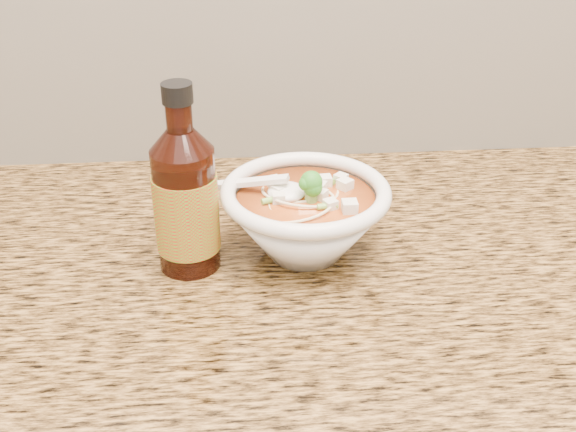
{
  "coord_description": "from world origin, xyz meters",
  "views": [
    {
      "loc": [
        -0.16,
        1.0,
        1.36
      ],
      "look_at": [
        -0.1,
        1.71,
        0.95
      ],
      "focal_mm": 45.0,
      "sensor_mm": 36.0,
      "label": 1
    }
  ],
  "objects": [
    {
      "name": "soup_bowl",
      "position": [
        -0.08,
        1.71,
        0.95
      ],
      "size": [
        0.22,
        0.19,
        0.11
      ],
      "rotation": [
        0.0,
        0.0,
        0.37
      ],
      "color": "white",
      "rests_on": "counter_slab"
    },
    {
      "name": "counter_slab",
      "position": [
        0.0,
        1.68,
        0.88
      ],
      "size": [
        4.0,
        0.68,
        0.04
      ],
      "primitive_type": "cube",
      "color": "olive",
      "rests_on": "cabinet"
    },
    {
      "name": "hot_sauce_bottle",
      "position": [
        -0.21,
        1.7,
        0.98
      ],
      "size": [
        0.09,
        0.09,
        0.22
      ],
      "rotation": [
        0.0,
        0.0,
        0.27
      ],
      "color": "#320E06",
      "rests_on": "counter_slab"
    }
  ]
}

